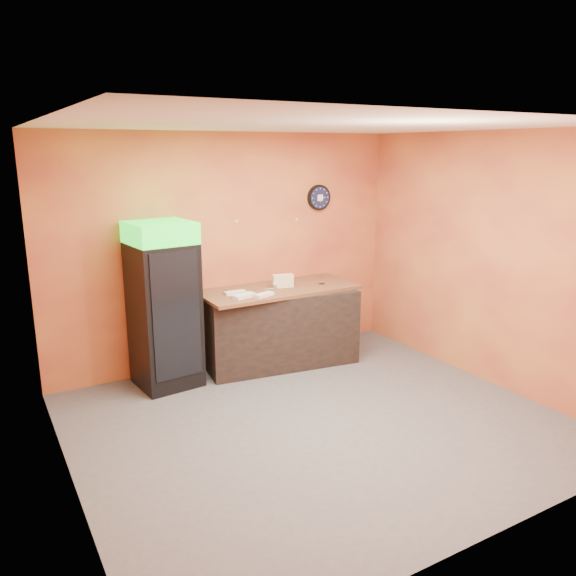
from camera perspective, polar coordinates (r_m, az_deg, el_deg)
floor at (r=5.65m, az=2.98°, el=-13.46°), size 4.50×4.50×0.00m
back_wall at (r=6.89m, az=-5.96°, el=3.84°), size 4.50×0.02×2.80m
left_wall at (r=4.39m, az=-22.27°, el=-2.98°), size 0.02×4.00×2.80m
right_wall at (r=6.64m, az=19.70°, el=2.71°), size 0.02×4.00×2.80m
ceiling at (r=5.02m, az=3.40°, el=16.20°), size 4.50×4.00×0.02m
beverage_cooler at (r=6.31m, az=-12.41°, el=-2.00°), size 0.70×0.71×1.85m
prep_counter at (r=6.96m, az=-0.95°, el=-3.98°), size 1.93×1.06×0.92m
wall_clock at (r=7.39m, az=3.17°, el=9.16°), size 0.33×0.06×0.33m
wall_phone at (r=6.64m, az=-9.64°, el=3.99°), size 0.11×0.10×0.21m
butcher_paper at (r=6.82m, az=-0.97°, el=-0.15°), size 1.94×0.84×0.04m
sub_roll_stack at (r=6.83m, az=-0.52°, el=0.73°), size 0.26×0.15×0.16m
wrapped_sandwich_left at (r=6.39m, az=-4.50°, el=-0.80°), size 0.30×0.19×0.04m
wrapped_sandwich_mid at (r=6.43m, az=-2.45°, el=-0.69°), size 0.27×0.17×0.04m
wrapped_sandwich_right at (r=6.55m, az=-5.40°, el=-0.48°), size 0.25×0.11×0.04m
kitchen_tool at (r=6.76m, az=-1.37°, el=0.13°), size 0.06×0.06×0.06m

